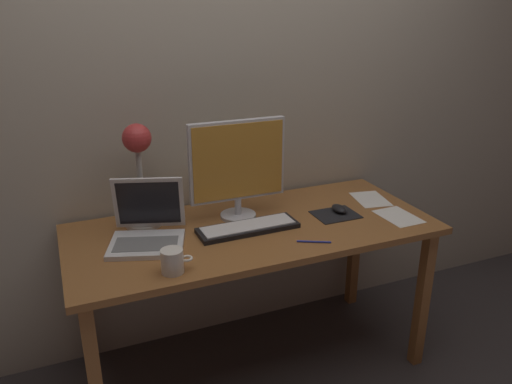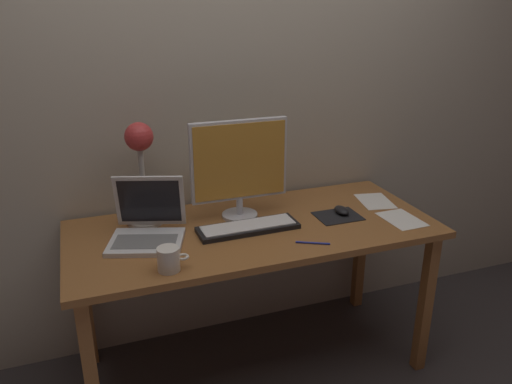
{
  "view_description": "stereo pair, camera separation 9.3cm",
  "coord_description": "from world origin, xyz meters",
  "px_view_note": "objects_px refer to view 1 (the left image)",
  "views": [
    {
      "loc": [
        -0.76,
        -1.87,
        1.67
      ],
      "look_at": [
        -0.01,
        -0.05,
        0.92
      ],
      "focal_mm": 35.43,
      "sensor_mm": 36.0,
      "label": 1
    },
    {
      "loc": [
        -0.68,
        -1.9,
        1.67
      ],
      "look_at": [
        -0.01,
        -0.05,
        0.92
      ],
      "focal_mm": 35.43,
      "sensor_mm": 36.0,
      "label": 2
    }
  ],
  "objects_px": {
    "pen": "(314,242)",
    "mouse": "(339,209)",
    "keyboard_main": "(248,227)",
    "laptop": "(148,224)",
    "desk_lamp": "(138,156)",
    "monitor": "(238,165)",
    "coffee_mug": "(173,261)"
  },
  "relations": [
    {
      "from": "monitor",
      "to": "laptop",
      "type": "relative_size",
      "value": 1.23
    },
    {
      "from": "desk_lamp",
      "to": "monitor",
      "type": "bearing_deg",
      "value": -11.65
    },
    {
      "from": "laptop",
      "to": "desk_lamp",
      "type": "xyz_separation_m",
      "value": [
        0.01,
        0.16,
        0.24
      ]
    },
    {
      "from": "mouse",
      "to": "keyboard_main",
      "type": "bearing_deg",
      "value": -178.2
    },
    {
      "from": "monitor",
      "to": "desk_lamp",
      "type": "bearing_deg",
      "value": 168.35
    },
    {
      "from": "monitor",
      "to": "desk_lamp",
      "type": "height_order",
      "value": "desk_lamp"
    },
    {
      "from": "monitor",
      "to": "mouse",
      "type": "relative_size",
      "value": 4.69
    },
    {
      "from": "laptop",
      "to": "desk_lamp",
      "type": "height_order",
      "value": "desk_lamp"
    },
    {
      "from": "desk_lamp",
      "to": "mouse",
      "type": "bearing_deg",
      "value": -14.1
    },
    {
      "from": "keyboard_main",
      "to": "coffee_mug",
      "type": "xyz_separation_m",
      "value": [
        -0.39,
        -0.23,
        0.03
      ]
    },
    {
      "from": "mouse",
      "to": "pen",
      "type": "distance_m",
      "value": 0.35
    },
    {
      "from": "monitor",
      "to": "coffee_mug",
      "type": "distance_m",
      "value": 0.58
    },
    {
      "from": "keyboard_main",
      "to": "laptop",
      "type": "xyz_separation_m",
      "value": [
        -0.41,
        0.07,
        0.06
      ]
    },
    {
      "from": "laptop",
      "to": "mouse",
      "type": "height_order",
      "value": "laptop"
    },
    {
      "from": "pen",
      "to": "mouse",
      "type": "bearing_deg",
      "value": 41.71
    },
    {
      "from": "mouse",
      "to": "coffee_mug",
      "type": "bearing_deg",
      "value": -163.89
    },
    {
      "from": "monitor",
      "to": "coffee_mug",
      "type": "bearing_deg",
      "value": -136.36
    },
    {
      "from": "laptop",
      "to": "desk_lamp",
      "type": "relative_size",
      "value": 0.81
    },
    {
      "from": "laptop",
      "to": "mouse",
      "type": "bearing_deg",
      "value": -3.73
    },
    {
      "from": "laptop",
      "to": "coffee_mug",
      "type": "bearing_deg",
      "value": -84.52
    },
    {
      "from": "desk_lamp",
      "to": "pen",
      "type": "height_order",
      "value": "desk_lamp"
    },
    {
      "from": "desk_lamp",
      "to": "coffee_mug",
      "type": "relative_size",
      "value": 3.86
    },
    {
      "from": "desk_lamp",
      "to": "pen",
      "type": "bearing_deg",
      "value": -36.42
    },
    {
      "from": "monitor",
      "to": "coffee_mug",
      "type": "xyz_separation_m",
      "value": [
        -0.4,
        -0.38,
        -0.21
      ]
    },
    {
      "from": "pen",
      "to": "desk_lamp",
      "type": "bearing_deg",
      "value": 143.58
    },
    {
      "from": "desk_lamp",
      "to": "keyboard_main",
      "type": "bearing_deg",
      "value": -29.96
    },
    {
      "from": "laptop",
      "to": "desk_lamp",
      "type": "distance_m",
      "value": 0.29
    },
    {
      "from": "laptop",
      "to": "mouse",
      "type": "relative_size",
      "value": 3.81
    },
    {
      "from": "laptop",
      "to": "coffee_mug",
      "type": "height_order",
      "value": "laptop"
    },
    {
      "from": "keyboard_main",
      "to": "laptop",
      "type": "relative_size",
      "value": 1.21
    },
    {
      "from": "keyboard_main",
      "to": "coffee_mug",
      "type": "bearing_deg",
      "value": -149.09
    },
    {
      "from": "desk_lamp",
      "to": "coffee_mug",
      "type": "distance_m",
      "value": 0.54
    }
  ]
}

